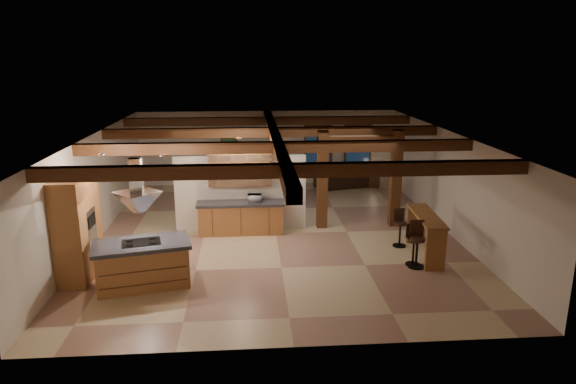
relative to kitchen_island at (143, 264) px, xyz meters
name	(u,v)px	position (x,y,z in m)	size (l,w,h in m)	color
ground	(276,233)	(3.13, 3.22, -0.52)	(12.00, 12.00, 0.00)	#C9B286
room_walls	(276,174)	(3.13, 3.22, 1.26)	(12.00, 12.00, 12.00)	beige
ceiling_beams	(275,139)	(3.13, 3.22, 2.24)	(10.00, 12.00, 0.28)	#361E0D
timber_posts	(360,169)	(5.63, 3.72, 1.24)	(2.50, 0.30, 2.90)	#361E0D
partition_wall	(241,193)	(2.13, 3.72, 0.58)	(3.80, 0.18, 2.20)	beige
pantry_cabinet	(78,227)	(-1.53, 0.62, 0.68)	(0.67, 1.60, 2.40)	#946030
back_counter	(241,217)	(2.13, 3.33, -0.04)	(2.50, 0.66, 0.94)	#946030
upper_display_cabinet	(240,169)	(2.13, 3.53, 1.33)	(1.80, 0.36, 0.95)	#946030
range_hood	(139,209)	(0.00, 0.00, 1.26)	(1.10, 1.10, 1.40)	silver
back_windows	(338,146)	(5.93, 9.15, 0.98)	(2.70, 0.07, 1.70)	#361E0D
framed_art	(229,142)	(1.63, 9.15, 1.18)	(0.65, 0.05, 0.85)	#361E0D
recessed_cans	(172,149)	(0.60, 1.29, 2.35)	(3.16, 2.46, 0.03)	silver
kitchen_island	(143,264)	(0.00, 0.00, 0.00)	(2.27, 1.54, 1.03)	#946030
dining_table	(257,198)	(2.64, 5.93, -0.21)	(1.78, 0.99, 0.63)	#421A10
sofa	(341,180)	(5.95, 8.37, -0.22)	(2.02, 0.79, 0.59)	black
microwave	(255,198)	(2.54, 3.33, 0.53)	(0.39, 0.26, 0.21)	silver
bar_counter	(426,228)	(6.84, 1.23, 0.22)	(0.67, 2.13, 1.10)	#946030
side_table	(374,180)	(7.25, 8.39, -0.25)	(0.43, 0.43, 0.54)	#361E0D
table_lamp	(374,168)	(7.25, 8.39, 0.23)	(0.25, 0.25, 0.30)	black
bar_stool_a	(417,244)	(6.41, 0.57, 0.07)	(0.40, 0.41, 1.15)	black
bar_stool_b	(413,245)	(6.36, 0.71, 0.00)	(0.36, 0.37, 1.02)	black
bar_stool_c	(400,228)	(6.40, 1.98, 0.00)	(0.36, 0.36, 1.02)	black
dining_chairs	(257,190)	(2.64, 5.93, 0.08)	(2.10, 2.10, 1.19)	#361E0D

